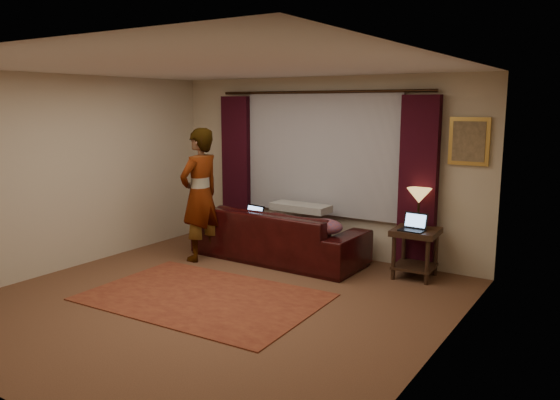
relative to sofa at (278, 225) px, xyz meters
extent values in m
cube|color=brown|center=(0.33, -1.82, -0.51)|extent=(5.00, 5.00, 0.01)
cube|color=silver|center=(0.33, -1.82, 2.09)|extent=(5.00, 5.00, 0.02)
cube|color=beige|center=(0.33, 0.68, 0.79)|extent=(5.00, 0.02, 2.60)
cube|color=beige|center=(-2.17, -1.82, 0.79)|extent=(0.02, 5.00, 2.60)
cube|color=beige|center=(2.83, -1.82, 0.79)|extent=(0.02, 5.00, 2.60)
cube|color=#A5A5AD|center=(0.33, 0.62, 0.99)|extent=(2.50, 0.05, 1.80)
cube|color=black|center=(-1.17, 0.57, 0.67)|extent=(0.50, 0.14, 2.30)
cube|color=black|center=(1.83, 0.57, 0.67)|extent=(0.50, 0.14, 2.30)
cylinder|color=black|center=(0.33, 0.57, 1.87)|extent=(0.04, 0.04, 3.40)
cube|color=gold|center=(2.43, 0.65, 1.24)|extent=(0.50, 0.04, 0.60)
imported|color=black|center=(0.00, 0.00, 0.00)|extent=(2.53, 1.12, 1.01)
cube|color=#9E9C96|center=(0.23, 0.24, 0.51)|extent=(0.87, 0.36, 0.10)
ellipsoid|color=brown|center=(0.85, -0.17, 0.10)|extent=(0.56, 0.48, 0.20)
cube|color=brown|center=(0.14, -1.81, -0.50)|extent=(2.72, 1.87, 0.01)
cube|color=black|center=(1.93, 0.25, -0.19)|extent=(0.59, 0.59, 0.64)
imported|color=#9E9C96|center=(-0.93, -0.60, 0.44)|extent=(0.60, 0.60, 1.89)
camera|label=1|loc=(4.17, -6.38, 1.70)|focal=35.00mm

